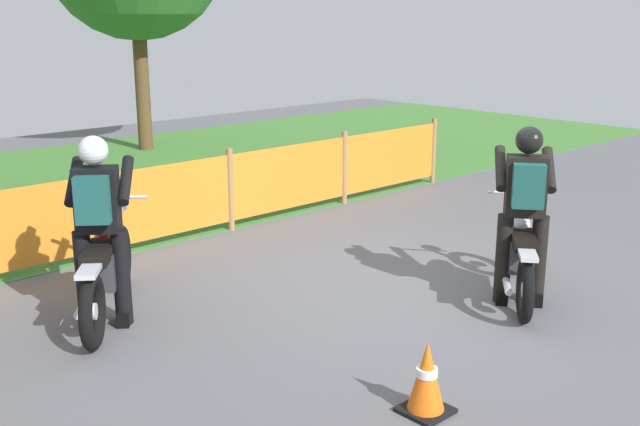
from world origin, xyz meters
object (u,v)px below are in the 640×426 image
(rider_trailing, at_px, (525,206))
(motorcycle_trailing, at_px, (518,252))
(motorcycle_lead, at_px, (107,265))
(traffic_cone, at_px, (427,378))
(rider_lead, at_px, (99,221))

(rider_trailing, bearing_deg, motorcycle_trailing, 0.51)
(motorcycle_lead, bearing_deg, traffic_cone, -128.42)
(motorcycle_lead, xyz_separation_m, traffic_cone, (0.76, -3.09, -0.21))
(rider_lead, bearing_deg, motorcycle_lead, 0.51)
(motorcycle_trailing, distance_m, rider_lead, 3.92)
(motorcycle_trailing, xyz_separation_m, rider_trailing, (-0.16, -0.13, 0.51))
(motorcycle_trailing, relative_size, rider_lead, 0.93)
(rider_trailing, height_order, traffic_cone, rider_trailing)
(motorcycle_trailing, distance_m, traffic_cone, 2.55)
(motorcycle_trailing, distance_m, rider_trailing, 0.55)
(rider_lead, xyz_separation_m, rider_trailing, (3.13, -2.20, 0.00))
(motorcycle_trailing, bearing_deg, rider_trailing, -179.49)
(rider_lead, distance_m, traffic_cone, 3.12)
(motorcycle_lead, bearing_deg, motorcycle_trailing, -87.69)
(rider_lead, bearing_deg, motorcycle_trailing, -84.39)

